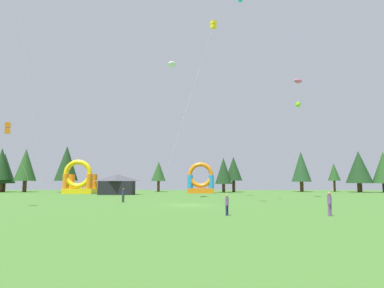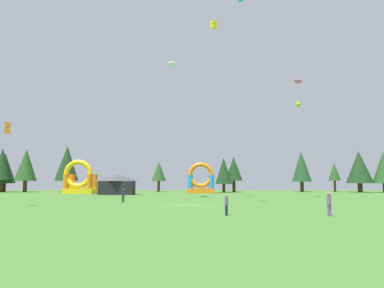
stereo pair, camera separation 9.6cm
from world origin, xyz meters
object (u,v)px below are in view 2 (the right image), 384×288
(person_near_camera, at_px, (329,202))
(person_midfield, at_px, (226,203))
(kite_lime_diamond, at_px, (298,106))
(festival_tent, at_px, (117,184))
(kite_pink_parafoil, at_px, (298,81))
(kite_orange_box, at_px, (8,128))
(kite_cyan_box, at_px, (240,0))
(kite_yellow_box, at_px, (213,25))
(kite_white_parafoil, at_px, (172,64))
(person_far_side, at_px, (123,194))
(inflatable_yellow_castle, at_px, (201,182))
(inflatable_orange_dome, at_px, (79,182))

(person_near_camera, xyz_separation_m, person_midfield, (-7.54, 0.22, -0.12))
(kite_lime_diamond, relative_size, festival_tent, 2.41)
(festival_tent, bearing_deg, kite_pink_parafoil, -19.87)
(kite_orange_box, xyz_separation_m, kite_cyan_box, (24.70, 9.37, 18.29))
(kite_yellow_box, height_order, kite_white_parafoil, kite_yellow_box)
(kite_white_parafoil, bearing_deg, kite_yellow_box, 22.20)
(festival_tent, bearing_deg, person_near_camera, -56.88)
(kite_white_parafoil, distance_m, kite_cyan_box, 13.61)
(kite_lime_diamond, bearing_deg, kite_pink_parafoil, -98.38)
(person_far_side, xyz_separation_m, festival_tent, (-6.32, 22.83, 0.88))
(kite_yellow_box, bearing_deg, kite_white_parafoil, -157.80)
(kite_yellow_box, distance_m, inflatable_yellow_castle, 31.64)
(kite_pink_parafoil, bearing_deg, kite_lime_diamond, 81.62)
(kite_cyan_box, bearing_deg, person_midfield, -100.67)
(kite_lime_diamond, height_order, kite_cyan_box, kite_cyan_box)
(kite_white_parafoil, bearing_deg, person_near_camera, -61.00)
(kite_pink_parafoil, relative_size, kite_orange_box, 2.20)
(kite_orange_box, bearing_deg, person_near_camera, -15.51)
(person_midfield, bearing_deg, person_far_side, 85.27)
(kite_white_parafoil, bearing_deg, kite_lime_diamond, 11.77)
(kite_orange_box, height_order, kite_lime_diamond, kite_lime_diamond)
(kite_pink_parafoil, height_order, inflatable_orange_dome, kite_pink_parafoil)
(kite_white_parafoil, bearing_deg, festival_tent, 129.79)
(kite_yellow_box, relative_size, kite_cyan_box, 1.05)
(person_far_side, distance_m, inflatable_orange_dome, 31.62)
(kite_orange_box, relative_size, inflatable_yellow_castle, 1.33)
(person_far_side, height_order, person_midfield, person_far_side)
(kite_cyan_box, relative_size, inflatable_yellow_castle, 4.24)
(inflatable_yellow_castle, distance_m, festival_tent, 17.46)
(person_near_camera, relative_size, festival_tent, 0.28)
(kite_white_parafoil, relative_size, person_near_camera, 11.86)
(kite_pink_parafoil, relative_size, person_near_camera, 10.53)
(inflatable_orange_dome, bearing_deg, person_near_camera, -51.98)
(kite_orange_box, relative_size, person_midfield, 5.44)
(kite_cyan_box, bearing_deg, festival_tent, 134.58)
(kite_cyan_box, distance_m, inflatable_yellow_castle, 38.11)
(kite_pink_parafoil, xyz_separation_m, inflatable_orange_dome, (-39.67, 16.04, -15.67))
(inflatable_orange_dome, bearing_deg, kite_lime_diamond, -19.80)
(inflatable_yellow_castle, bearing_deg, person_near_camera, -78.28)
(person_near_camera, bearing_deg, inflatable_yellow_castle, 87.14)
(kite_white_parafoil, xyz_separation_m, person_midfield, (6.31, -24.77, -19.19))
(person_far_side, bearing_deg, festival_tent, -97.45)
(person_midfield, distance_m, festival_tent, 42.24)
(person_far_side, xyz_separation_m, person_near_camera, (18.86, -15.76, 0.05))
(kite_white_parafoil, height_order, kite_cyan_box, kite_cyan_box)
(kite_white_parafoil, xyz_separation_m, festival_tent, (-11.33, 13.60, -18.23))
(kite_yellow_box, bearing_deg, inflatable_orange_dome, 149.05)
(kite_pink_parafoil, bearing_deg, person_far_side, -154.55)
(kite_white_parafoil, height_order, inflatable_yellow_castle, kite_white_parafoil)
(kite_orange_box, bearing_deg, person_midfield, -20.03)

